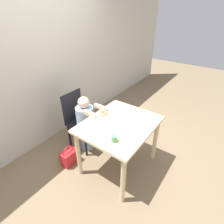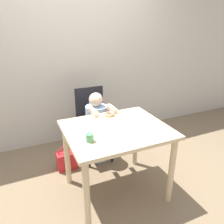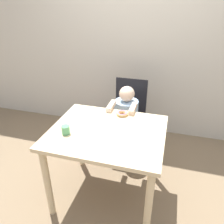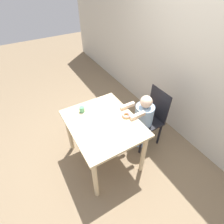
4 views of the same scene
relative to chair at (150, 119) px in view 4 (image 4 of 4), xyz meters
The scene contains 9 objects.
ground_plane 0.92m from the chair, 92.09° to the right, with size 12.00×12.00×0.00m, color #7A664C.
wall_back 0.99m from the chair, 92.64° to the left, with size 8.00×0.05×2.50m.
dining_table 0.80m from the chair, 92.09° to the right, with size 1.00×0.83×0.78m.
chair is the anchor object (origin of this frame).
child_figure 0.13m from the chair, 90.00° to the right, with size 0.28×0.47×0.95m.
donut 0.57m from the chair, 86.21° to the right, with size 0.11×0.11×0.03m.
napkin 0.72m from the chair, 97.25° to the right, with size 0.33×0.33×0.00m.
handbag 0.58m from the chair, 160.22° to the right, with size 0.24×0.15×0.33m.
cup 1.04m from the chair, 110.73° to the right, with size 0.07×0.07×0.08m.
Camera 4 is at (1.40, -0.70, 2.32)m, focal length 28.00 mm.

